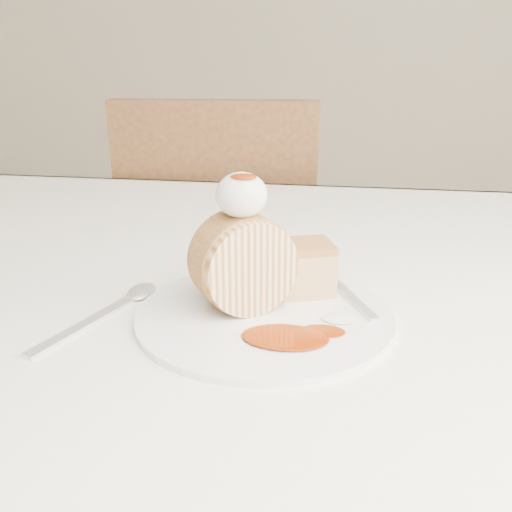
# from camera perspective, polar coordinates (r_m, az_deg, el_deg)

# --- Properties ---
(table) EXTENTS (1.40, 0.90, 0.75)m
(table) POSITION_cam_1_polar(r_m,az_deg,el_deg) (0.74, 3.45, -7.45)
(table) COLOR white
(table) RESTS_ON ground
(chair_far) EXTENTS (0.46, 0.46, 0.91)m
(chair_far) POSITION_cam_1_polar(r_m,az_deg,el_deg) (1.38, -3.32, -0.64)
(chair_far) COLOR brown
(chair_far) RESTS_ON ground
(plate) EXTENTS (0.32, 0.32, 0.01)m
(plate) POSITION_cam_1_polar(r_m,az_deg,el_deg) (0.57, 0.85, -5.90)
(plate) COLOR white
(plate) RESTS_ON table
(roulade_slice) EXTENTS (0.11, 0.10, 0.09)m
(roulade_slice) POSITION_cam_1_polar(r_m,az_deg,el_deg) (0.56, -1.23, -0.73)
(roulade_slice) COLOR beige
(roulade_slice) RESTS_ON plate
(cake_chunk) EXTENTS (0.07, 0.07, 0.05)m
(cake_chunk) POSITION_cam_1_polar(r_m,az_deg,el_deg) (0.60, 4.87, -1.48)
(cake_chunk) COLOR #C27F49
(cake_chunk) RESTS_ON plate
(whipped_cream) EXTENTS (0.05, 0.05, 0.04)m
(whipped_cream) POSITION_cam_1_polar(r_m,az_deg,el_deg) (0.54, -1.46, 6.12)
(whipped_cream) COLOR white
(whipped_cream) RESTS_ON roulade_slice
(caramel_drizzle) EXTENTS (0.02, 0.02, 0.01)m
(caramel_drizzle) POSITION_cam_1_polar(r_m,az_deg,el_deg) (0.52, -1.27, 8.51)
(caramel_drizzle) COLOR maroon
(caramel_drizzle) RESTS_ON whipped_cream
(caramel_pool) EXTENTS (0.09, 0.07, 0.00)m
(caramel_pool) POSITION_cam_1_polar(r_m,az_deg,el_deg) (0.51, 2.92, -8.08)
(caramel_pool) COLOR maroon
(caramel_pool) RESTS_ON plate
(fork) EXTENTS (0.08, 0.15, 0.00)m
(fork) POSITION_cam_1_polar(r_m,az_deg,el_deg) (0.60, 9.54, -4.14)
(fork) COLOR silver
(fork) RESTS_ON plate
(spoon) EXTENTS (0.08, 0.17, 0.00)m
(spoon) POSITION_cam_1_polar(r_m,az_deg,el_deg) (0.57, -16.91, -6.69)
(spoon) COLOR silver
(spoon) RESTS_ON table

